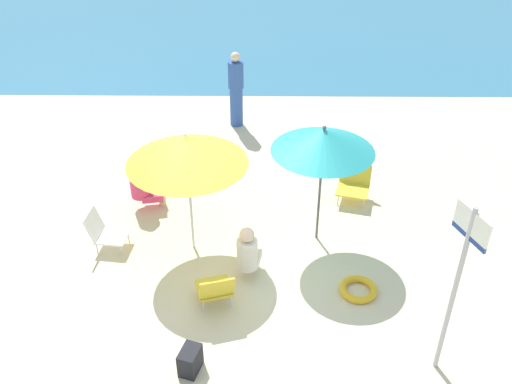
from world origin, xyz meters
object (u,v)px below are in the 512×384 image
Objects in this scene: beach_chair_c at (104,231)px; person_c at (143,185)px; person_a at (236,89)px; warning_sign at (460,270)px; swim_ring at (358,289)px; person_b at (248,252)px; beach_chair_a at (215,289)px; umbrella_teal at (323,140)px; beach_chair_b at (354,183)px; beach_bag at (190,360)px; umbrella_yellow at (186,150)px.

person_c is at bearing 74.12° from beach_chair_c.
person_a is 3.51m from person_c.
swim_ring is at bearing 100.53° from warning_sign.
warning_sign is (2.36, -1.61, 1.11)m from person_b.
umbrella_teal is at bearing -59.85° from beach_chair_a.
person_c reaches higher than beach_chair_b.
beach_chair_c is at bearing 38.70° from beach_chair_a.
umbrella_teal is 1.23× the size of person_a.
person_a is 4.82× the size of beach_bag.
swim_ring is at bearing -22.24° from umbrella_yellow.
person_a is 0.69× the size of warning_sign.
umbrella_teal is at bearing -100.45° from person_a.
person_c reaches higher than swim_ring.
beach_bag is at bearing 152.04° from beach_chair_a.
person_a is at bearing 72.27° from beach_chair_c.
person_c is at bearing 108.36° from beach_bag.
person_c is (-1.39, 2.39, 0.13)m from beach_chair_a.
umbrella_teal reaches higher than beach_chair_b.
umbrella_teal is 2.61m from beach_chair_a.
warning_sign is 3.33m from beach_bag.
umbrella_yellow is at bearing -172.61° from umbrella_teal.
person_c reaches higher than person_b.
beach_chair_a is (-1.51, -1.56, -1.44)m from umbrella_teal.
umbrella_yellow is 3.97m from warning_sign.
warning_sign is (3.23, -2.30, -0.19)m from umbrella_yellow.
person_c is at bearing 164.03° from umbrella_teal.
umbrella_yellow is 2.22× the size of person_b.
beach_bag is (-0.23, -1.09, -0.16)m from beach_chair_a.
umbrella_yellow is 1.71m from person_b.
umbrella_teal reaches higher than person_c.
umbrella_yellow is at bearing -47.47° from beach_chair_b.
beach_chair_b is 2.44m from swim_ring.
person_c is at bearing 57.16° from person_b.
swim_ring is at bearing 9.20° from beach_chair_b.
beach_chair_c is 0.26× the size of warning_sign.
beach_chair_a is 1.16× the size of swim_ring.
beach_chair_c is 2.88m from beach_bag.
umbrella_yellow reaches higher than person_b.
umbrella_teal reaches higher than swim_ring.
beach_bag is at bearing -18.32° from beach_chair_b.
person_c is 3.68m from beach_bag.
warning_sign is 4.38× the size of swim_ring.
umbrella_yellow is 1.93m from person_c.
umbrella_yellow is 3.72× the size of swim_ring.
person_c is at bearing 14.39° from beach_chair_a.
person_c is at bearing -144.94° from person_a.
beach_chair_a is at bearing 77.81° from beach_bag.
beach_bag is (0.21, -2.39, -1.58)m from umbrella_yellow.
umbrella_teal is 0.84× the size of warning_sign.
umbrella_teal is at bearing 7.39° from umbrella_yellow.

